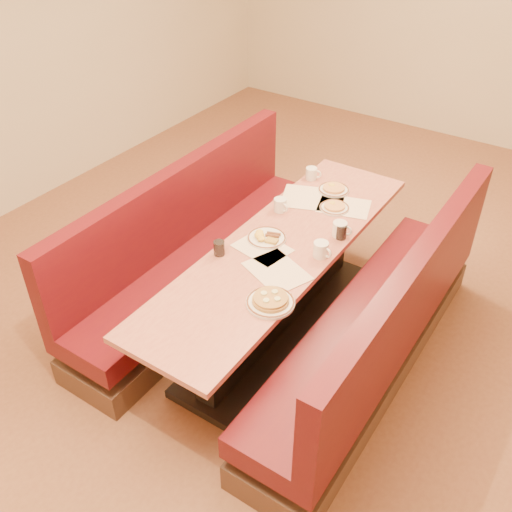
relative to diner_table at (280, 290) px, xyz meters
The scene contains 19 objects.
ground 0.37m from the diner_table, ahead, with size 8.00×8.00×0.00m, color #9E6647.
room_envelope 1.56m from the diner_table, ahead, with size 6.04×8.04×2.82m.
diner_table is the anchor object (origin of this frame).
booth_left 0.73m from the diner_table, behind, with size 0.55×2.50×1.05m.
booth_right 0.73m from the diner_table, ahead, with size 0.55×2.50×1.05m.
placemat_near_left 0.40m from the diner_table, 132.07° to the right, with size 0.34×0.26×0.00m, color #FFE5C7.
placemat_near_right 0.47m from the diner_table, 64.40° to the right, with size 0.38×0.29×0.00m, color #FFE5C7.
placemat_far_left 0.75m from the diner_table, 100.68° to the left, with size 0.45×0.34×0.00m, color #FFE5C7.
placemat_far_right 0.77m from the diner_table, 79.71° to the left, with size 0.36×0.27×0.00m, color #FFE5C7.
pancake_plate 0.70m from the diner_table, 64.69° to the right, with size 0.28×0.28×0.06m.
eggs_plate 0.41m from the diner_table, behind, with size 0.26×0.26×0.05m.
extra_plate_mid 0.72m from the diner_table, 82.65° to the left, with size 0.21×0.21×0.04m.
extra_plate_far 0.91m from the diner_table, 93.18° to the left, with size 0.23×0.23×0.05m.
coffee_mug_a 0.51m from the diner_table, ahead, with size 0.14×0.10×0.10m.
coffee_mug_b 0.60m from the diner_table, 122.87° to the left, with size 0.12×0.09×0.10m.
coffee_mug_c 0.59m from the diner_table, 49.97° to the left, with size 0.14×0.10×0.10m.
coffee_mug_d 1.03m from the diner_table, 107.20° to the left, with size 0.12×0.09×0.09m.
soda_tumbler_near 0.59m from the diner_table, 132.74° to the right, with size 0.07×0.07×0.10m.
soda_tumbler_mid 0.59m from the diner_table, 46.28° to the left, with size 0.07×0.07×0.10m.
Camera 1 is at (1.54, -2.61, 2.90)m, focal length 40.00 mm.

